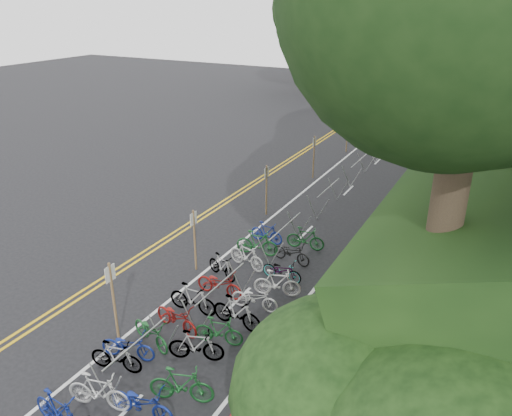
# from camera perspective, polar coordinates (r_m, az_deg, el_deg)

# --- Properties ---
(ground) EXTENTS (120.00, 120.00, 0.00)m
(ground) POSITION_cam_1_polar(r_m,az_deg,el_deg) (16.93, -18.47, -13.68)
(ground) COLOR black
(ground) RESTS_ON ground
(road_markings) EXTENTS (7.47, 80.00, 0.01)m
(road_markings) POSITION_cam_1_polar(r_m,az_deg,el_deg) (23.53, 0.24, -1.51)
(road_markings) COLOR gold
(road_markings) RESTS_ON ground
(red_curb) EXTENTS (0.25, 28.00, 0.10)m
(red_curb) POSITION_cam_1_polar(r_m,az_deg,el_deg) (23.51, 13.45, -2.09)
(red_curb) COLOR maroon
(red_curb) RESTS_ON ground
(bike_rack_front) EXTENTS (1.10, 2.58, 1.08)m
(bike_rack_front) POSITION_cam_1_polar(r_m,az_deg,el_deg) (14.67, -13.46, -15.62)
(bike_rack_front) COLOR #989899
(bike_rack_front) RESTS_ON ground
(bike_racks_rest) EXTENTS (1.14, 23.00, 1.17)m
(bike_racks_rest) POSITION_cam_1_polar(r_m,az_deg,el_deg) (24.78, 8.25, 1.68)
(bike_racks_rest) COLOR #989899
(bike_racks_rest) RESTS_ON ground
(signpost_near) EXTENTS (0.08, 0.40, 2.67)m
(signpost_near) POSITION_cam_1_polar(r_m,az_deg,el_deg) (15.71, -16.01, -9.73)
(signpost_near) COLOR brown
(signpost_near) RESTS_ON ground
(signposts_rest) EXTENTS (0.08, 18.40, 2.50)m
(signposts_rest) POSITION_cam_1_polar(r_m,az_deg,el_deg) (26.29, 4.17, 4.47)
(signposts_rest) COLOR brown
(signposts_rest) RESTS_ON ground
(bike_front) EXTENTS (0.97, 1.77, 0.88)m
(bike_front) POSITION_cam_1_polar(r_m,az_deg,el_deg) (15.48, -14.42, -14.98)
(bike_front) COLOR navy
(bike_front) RESTS_ON ground
(bike_valet) EXTENTS (3.36, 13.39, 1.09)m
(bike_valet) POSITION_cam_1_polar(r_m,az_deg,el_deg) (16.46, -5.27, -11.48)
(bike_valet) COLOR navy
(bike_valet) RESTS_ON ground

